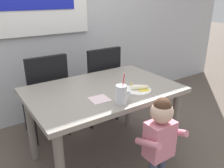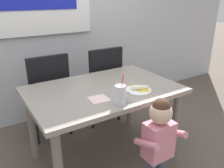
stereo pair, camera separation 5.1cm
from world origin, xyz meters
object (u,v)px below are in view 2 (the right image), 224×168
peeled_banana (140,88)px  milk_cup (120,96)px  dining_table (103,99)px  dining_chair_right (101,81)px  dining_chair_left (48,91)px  toddler_standing (159,136)px  paper_napkin (99,99)px  snack_plate (138,90)px

peeled_banana → milk_cup: bearing=-157.8°
dining_table → dining_chair_right: size_ratio=1.38×
dining_table → dining_chair_left: 0.74m
dining_chair_right → toddler_standing: dining_chair_right is taller
peeled_banana → paper_napkin: peeled_banana is taller
dining_chair_left → paper_napkin: dining_chair_left is taller
toddler_standing → dining_chair_right: bearing=80.2°
milk_cup → dining_chair_right: bearing=68.1°
dining_table → snack_plate: 0.33m
dining_chair_left → snack_plate: size_ratio=4.17×
dining_chair_left → toddler_standing: dining_chair_left is taller
dining_chair_left → milk_cup: (0.26, -1.01, 0.27)m
snack_plate → dining_table: bearing=135.5°
peeled_banana → paper_napkin: 0.39m
dining_table → paper_napkin: size_ratio=8.82×
milk_cup → peeled_banana: bearing=22.2°
dining_chair_left → paper_napkin: 0.89m
dining_chair_right → paper_napkin: size_ratio=6.40×
dining_table → paper_napkin: bearing=-128.7°
peeled_banana → paper_napkin: (-0.38, 0.04, -0.03)m
dining_table → milk_cup: milk_cup is taller
dining_chair_left → milk_cup: milk_cup is taller
paper_napkin → toddler_standing: bearing=-55.4°
dining_chair_left → dining_chair_right: size_ratio=1.00×
dining_chair_left → peeled_banana: dining_chair_left is taller
dining_table → snack_plate: (0.22, -0.22, 0.11)m
dining_chair_right → paper_napkin: 0.99m
toddler_standing → paper_napkin: (-0.28, 0.41, 0.22)m
dining_chair_right → toddler_standing: 1.26m
dining_table → paper_napkin: 0.26m
dining_table → toddler_standing: bearing=-77.4°
milk_cup → paper_napkin: bearing=121.6°
dining_table → milk_cup: 0.39m
snack_plate → peeled_banana: bearing=-39.7°
dining_chair_right → milk_cup: bearing=68.1°
dining_table → paper_napkin: paper_napkin is taller
toddler_standing → paper_napkin: toddler_standing is taller
toddler_standing → dining_chair_left: bearing=109.4°
peeled_banana → dining_chair_left: bearing=121.4°
milk_cup → snack_plate: milk_cup is taller
dining_table → paper_napkin: (-0.15, -0.19, 0.11)m
dining_chair_right → snack_plate: bearing=81.8°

